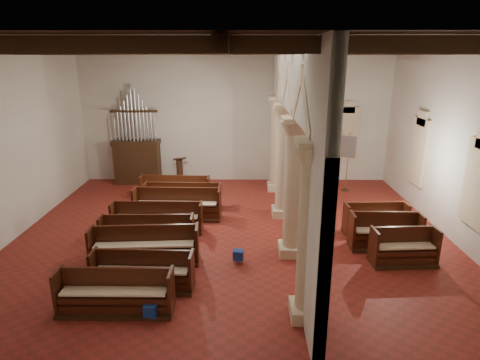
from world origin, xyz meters
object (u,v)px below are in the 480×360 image
Objects in this scene: processional_banner at (347,172)px; aisle_pew_0 at (403,252)px; pipe_organ at (137,154)px; nave_pew_0 at (116,298)px; lectern at (180,172)px.

aisle_pew_0 is at bearing -66.21° from processional_banner.
pipe_organ is 12.08m from aisle_pew_0.
aisle_pew_0 is (9.37, -7.57, -1.01)m from pipe_organ.
processional_banner is 6.50m from aisle_pew_0.
pipe_organ reaches higher than nave_pew_0.
aisle_pew_0 is at bearing -38.92° from pipe_organ.
aisle_pew_0 reaches higher than nave_pew_0.
pipe_organ is 9.41m from processional_banner.
nave_pew_0 is at bearing -166.40° from aisle_pew_0.
processional_banner is 0.99× the size of nave_pew_0.
pipe_organ is 10.10m from nave_pew_0.
processional_banner reaches higher than lectern.
pipe_organ is 3.37× the size of lectern.
pipe_organ is at bearing -163.10° from processional_banner.
lectern is at bearing 90.18° from nave_pew_0.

